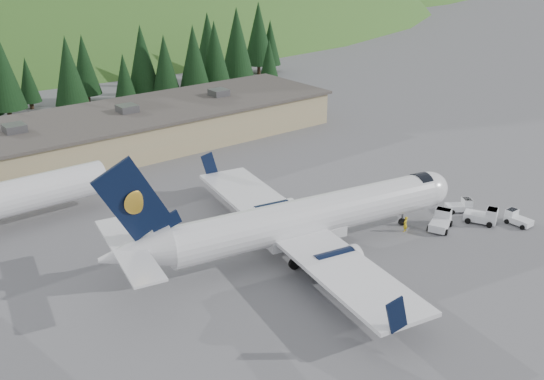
{
  "coord_description": "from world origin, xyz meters",
  "views": [
    {
      "loc": [
        -34.36,
        -37.58,
        27.11
      ],
      "look_at": [
        0.0,
        6.0,
        4.0
      ],
      "focal_mm": 40.0,
      "sensor_mm": 36.0,
      "label": 1
    }
  ],
  "objects": [
    {
      "name": "baggage_tug_b",
      "position": [
        18.18,
        -3.64,
        0.63
      ],
      "size": [
        2.94,
        2.59,
        1.42
      ],
      "rotation": [
        0.0,
        0.0,
        -0.59
      ],
      "color": "white",
      "rests_on": "ground"
    },
    {
      "name": "tree_line",
      "position": [
        -6.52,
        61.66,
        7.59
      ],
      "size": [
        112.94,
        18.5,
        14.28
      ],
      "color": "black",
      "rests_on": "ground"
    },
    {
      "name": "baggage_tug_d",
      "position": [
        17.56,
        -6.83,
        0.76
      ],
      "size": [
        2.91,
        3.57,
        1.7
      ],
      "rotation": [
        0.0,
        0.0,
        -1.13
      ],
      "color": "white",
      "rests_on": "ground"
    },
    {
      "name": "terminal_building",
      "position": [
        -5.01,
        38.0,
        2.62
      ],
      "size": [
        71.0,
        17.0,
        6.1
      ],
      "color": "tan",
      "rests_on": "ground"
    },
    {
      "name": "ground",
      "position": [
        0.0,
        0.0,
        0.0
      ],
      "size": [
        600.0,
        600.0,
        0.0
      ],
      "primitive_type": "plane",
      "color": "#5B5B60"
    },
    {
      "name": "hills",
      "position": [
        53.34,
        207.38,
        -82.8
      ],
      "size": [
        614.0,
        330.0,
        300.0
      ],
      "color": "#275919",
      "rests_on": "ground"
    },
    {
      "name": "ramp_worker",
      "position": [
        9.71,
        -3.15,
        0.81
      ],
      "size": [
        0.65,
        0.5,
        1.61
      ],
      "primitive_type": "imported",
      "rotation": [
        0.0,
        0.0,
        3.35
      ],
      "color": "yellow",
      "rests_on": "ground"
    },
    {
      "name": "airliner",
      "position": [
        -1.03,
        0.19,
        3.18
      ],
      "size": [
        35.82,
        33.8,
        11.92
      ],
      "rotation": [
        0.0,
        0.0,
        -0.18
      ],
      "color": "white",
      "rests_on": "ground"
    },
    {
      "name": "baggage_tug_c",
      "position": [
        20.02,
        -9.09,
        0.63
      ],
      "size": [
        1.61,
        2.64,
        1.4
      ],
      "rotation": [
        0.0,
        0.0,
        1.56
      ],
      "color": "white",
      "rests_on": "ground"
    },
    {
      "name": "baggage_tug_a",
      "position": [
        13.19,
        -4.83,
        0.78
      ],
      "size": [
        3.65,
        2.96,
        1.74
      ],
      "rotation": [
        0.0,
        0.0,
        0.43
      ],
      "color": "white",
      "rests_on": "ground"
    }
  ]
}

